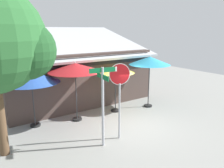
# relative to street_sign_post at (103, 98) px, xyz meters

# --- Properties ---
(ground_plane) EXTENTS (28.00, 28.00, 0.10)m
(ground_plane) POSITION_rel_street_sign_post_xyz_m (2.02, 0.95, -1.84)
(ground_plane) COLOR gray
(cafe_building) EXTENTS (8.60, 5.91, 4.25)m
(cafe_building) POSITION_rel_street_sign_post_xyz_m (1.49, 6.17, -0.24)
(cafe_building) COLOR #473833
(cafe_building) RESTS_ON ground
(street_sign_post) EXTENTS (1.00, 0.94, 2.87)m
(street_sign_post) POSITION_rel_street_sign_post_xyz_m (0.00, 0.00, 0.00)
(street_sign_post) COLOR #A8AAB2
(street_sign_post) RESTS_ON ground
(stop_sign) EXTENTS (0.75, 0.29, 2.92)m
(stop_sign) POSITION_rel_street_sign_post_xyz_m (0.81, 0.12, 0.26)
(stop_sign) COLOR #A8AAB2
(stop_sign) RESTS_ON ground
(patio_umbrella_royal_blue_left) EXTENTS (2.35, 2.35, 2.47)m
(patio_umbrella_royal_blue_left) POSITION_rel_street_sign_post_xyz_m (-1.55, 3.08, 0.37)
(patio_umbrella_royal_blue_left) COLOR black
(patio_umbrella_royal_blue_left) RESTS_ON ground
(patio_umbrella_crimson_center) EXTENTS (2.37, 2.37, 2.74)m
(patio_umbrella_crimson_center) POSITION_rel_street_sign_post_xyz_m (0.24, 2.65, 0.66)
(patio_umbrella_crimson_center) COLOR black
(patio_umbrella_crimson_center) RESTS_ON ground
(patio_umbrella_mustard_right) EXTENTS (1.91, 1.91, 2.43)m
(patio_umbrella_mustard_right) POSITION_rel_street_sign_post_xyz_m (2.37, 2.58, 0.37)
(patio_umbrella_mustard_right) COLOR black
(patio_umbrella_mustard_right) RESTS_ON ground
(patio_umbrella_teal_far_right) EXTENTS (2.16, 2.16, 2.80)m
(patio_umbrella_teal_far_right) POSITION_rel_street_sign_post_xyz_m (4.26, 2.16, 0.71)
(patio_umbrella_teal_far_right) COLOR black
(patio_umbrella_teal_far_right) RESTS_ON ground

